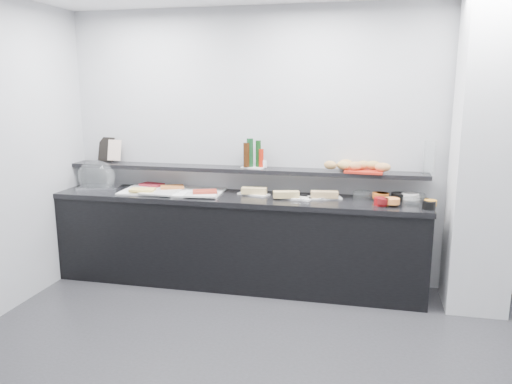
% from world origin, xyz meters
% --- Properties ---
extents(back_wall, '(5.00, 0.02, 2.70)m').
position_xyz_m(back_wall, '(0.00, 2.00, 1.35)').
color(back_wall, '#ADAFB4').
rests_on(back_wall, ground).
extents(column, '(0.50, 0.50, 2.70)m').
position_xyz_m(column, '(1.50, 1.65, 1.35)').
color(column, silver).
rests_on(column, ground).
extents(buffet_cabinet, '(3.60, 0.60, 0.85)m').
position_xyz_m(buffet_cabinet, '(-0.70, 1.70, 0.42)').
color(buffet_cabinet, black).
rests_on(buffet_cabinet, ground).
extents(counter_top, '(3.62, 0.62, 0.05)m').
position_xyz_m(counter_top, '(-0.70, 1.70, 0.88)').
color(counter_top, black).
rests_on(counter_top, buffet_cabinet).
extents(wall_shelf, '(3.60, 0.25, 0.04)m').
position_xyz_m(wall_shelf, '(-0.70, 1.88, 1.13)').
color(wall_shelf, black).
rests_on(wall_shelf, back_wall).
extents(cloche_base, '(0.45, 0.34, 0.04)m').
position_xyz_m(cloche_base, '(-2.15, 1.68, 0.92)').
color(cloche_base, silver).
rests_on(cloche_base, counter_top).
extents(cloche_dome, '(0.43, 0.30, 0.34)m').
position_xyz_m(cloche_dome, '(-2.21, 1.73, 1.03)').
color(cloche_dome, white).
rests_on(cloche_dome, cloche_base).
extents(linen_runner, '(1.04, 0.53, 0.01)m').
position_xyz_m(linen_runner, '(-1.37, 1.74, 0.91)').
color(linen_runner, white).
rests_on(linen_runner, counter_top).
extents(platter_meat_a, '(0.32, 0.27, 0.01)m').
position_xyz_m(platter_meat_a, '(-1.70, 1.82, 0.92)').
color(platter_meat_a, white).
rests_on(platter_meat_a, linen_runner).
extents(food_meat_a, '(0.25, 0.19, 0.02)m').
position_xyz_m(food_meat_a, '(-1.65, 1.86, 0.94)').
color(food_meat_a, maroon).
rests_on(food_meat_a, platter_meat_a).
extents(platter_salmon, '(0.27, 0.18, 0.01)m').
position_xyz_m(platter_salmon, '(-1.42, 1.79, 0.92)').
color(platter_salmon, silver).
rests_on(platter_salmon, linen_runner).
extents(food_salmon, '(0.27, 0.23, 0.02)m').
position_xyz_m(food_salmon, '(-1.40, 1.79, 0.94)').
color(food_salmon, '#C96729').
rests_on(food_salmon, platter_salmon).
extents(platter_cheese, '(0.35, 0.25, 0.01)m').
position_xyz_m(platter_cheese, '(-1.46, 1.57, 0.92)').
color(platter_cheese, silver).
rests_on(platter_cheese, linen_runner).
extents(food_cheese, '(0.26, 0.19, 0.02)m').
position_xyz_m(food_cheese, '(-1.63, 1.58, 0.94)').
color(food_cheese, '#F9D361').
rests_on(food_cheese, platter_cheese).
extents(platter_meat_b, '(0.32, 0.23, 0.01)m').
position_xyz_m(platter_meat_b, '(-1.02, 1.56, 0.92)').
color(platter_meat_b, white).
rests_on(platter_meat_b, linen_runner).
extents(food_meat_b, '(0.27, 0.22, 0.02)m').
position_xyz_m(food_meat_b, '(-1.00, 1.64, 0.94)').
color(food_meat_b, maroon).
rests_on(food_meat_b, platter_meat_b).
extents(sandwich_plate_left, '(0.33, 0.22, 0.01)m').
position_xyz_m(sandwich_plate_left, '(-0.55, 1.77, 0.91)').
color(sandwich_plate_left, white).
rests_on(sandwich_plate_left, counter_top).
extents(sandwich_food_left, '(0.25, 0.11, 0.06)m').
position_xyz_m(sandwich_food_left, '(-0.54, 1.76, 0.94)').
color(sandwich_food_left, tan).
rests_on(sandwich_food_left, sandwich_plate_left).
extents(tongs_left, '(0.15, 0.06, 0.01)m').
position_xyz_m(tongs_left, '(-0.50, 1.74, 0.92)').
color(tongs_left, silver).
rests_on(tongs_left, sandwich_plate_left).
extents(sandwich_plate_mid, '(0.34, 0.20, 0.01)m').
position_xyz_m(sandwich_plate_mid, '(-0.12, 1.69, 0.91)').
color(sandwich_plate_mid, white).
rests_on(sandwich_plate_mid, counter_top).
extents(sandwich_food_mid, '(0.26, 0.15, 0.06)m').
position_xyz_m(sandwich_food_mid, '(-0.21, 1.66, 0.94)').
color(sandwich_food_mid, tan).
rests_on(sandwich_food_mid, sandwich_plate_mid).
extents(tongs_mid, '(0.16, 0.02, 0.01)m').
position_xyz_m(tongs_mid, '(-0.07, 1.60, 0.92)').
color(tongs_mid, '#B5B6BC').
rests_on(tongs_mid, sandwich_plate_mid).
extents(sandwich_plate_right, '(0.34, 0.21, 0.01)m').
position_xyz_m(sandwich_plate_right, '(0.15, 1.76, 0.91)').
color(sandwich_plate_right, white).
rests_on(sandwich_plate_right, counter_top).
extents(sandwich_food_right, '(0.27, 0.13, 0.06)m').
position_xyz_m(sandwich_food_right, '(0.15, 1.74, 0.94)').
color(sandwich_food_right, tan).
rests_on(sandwich_food_right, sandwich_plate_right).
extents(tongs_right, '(0.13, 0.10, 0.01)m').
position_xyz_m(tongs_right, '(0.16, 1.70, 0.92)').
color(tongs_right, silver).
rests_on(tongs_right, sandwich_plate_right).
extents(bowl_glass_fruit, '(0.21, 0.21, 0.07)m').
position_xyz_m(bowl_glass_fruit, '(0.50, 1.83, 0.94)').
color(bowl_glass_fruit, white).
rests_on(bowl_glass_fruit, counter_top).
extents(fill_glass_fruit, '(0.17, 0.17, 0.05)m').
position_xyz_m(fill_glass_fruit, '(0.66, 1.79, 0.95)').
color(fill_glass_fruit, '#C75A1B').
rests_on(fill_glass_fruit, bowl_glass_fruit).
extents(bowl_black_jam, '(0.17, 0.17, 0.07)m').
position_xyz_m(bowl_black_jam, '(0.83, 1.84, 0.94)').
color(bowl_black_jam, black).
rests_on(bowl_black_jam, counter_top).
extents(fill_black_jam, '(0.14, 0.14, 0.05)m').
position_xyz_m(fill_black_jam, '(0.68, 1.79, 0.95)').
color(fill_black_jam, '#610D13').
rests_on(fill_black_jam, bowl_black_jam).
extents(bowl_glass_cream, '(0.24, 0.24, 0.07)m').
position_xyz_m(bowl_glass_cream, '(0.98, 1.83, 0.94)').
color(bowl_glass_cream, white).
rests_on(bowl_glass_cream, counter_top).
extents(fill_glass_cream, '(0.20, 0.20, 0.05)m').
position_xyz_m(fill_glass_cream, '(0.93, 1.82, 0.95)').
color(fill_glass_cream, silver).
rests_on(fill_glass_cream, bowl_glass_cream).
extents(bowl_red_jam, '(0.15, 0.15, 0.07)m').
position_xyz_m(bowl_red_jam, '(0.66, 1.59, 0.94)').
color(bowl_red_jam, maroon).
rests_on(bowl_red_jam, counter_top).
extents(fill_red_jam, '(0.11, 0.11, 0.05)m').
position_xyz_m(fill_red_jam, '(0.68, 1.56, 0.95)').
color(fill_red_jam, '#5E0D10').
rests_on(fill_red_jam, bowl_red_jam).
extents(bowl_glass_salmon, '(0.17, 0.17, 0.07)m').
position_xyz_m(bowl_glass_salmon, '(0.92, 1.63, 0.94)').
color(bowl_glass_salmon, white).
rests_on(bowl_glass_salmon, counter_top).
extents(fill_glass_salmon, '(0.17, 0.17, 0.05)m').
position_xyz_m(fill_glass_salmon, '(0.75, 1.58, 0.95)').
color(fill_glass_salmon, orange).
rests_on(fill_glass_salmon, bowl_glass_salmon).
extents(bowl_black_fruit, '(0.15, 0.15, 0.07)m').
position_xyz_m(bowl_black_fruit, '(1.06, 1.54, 0.94)').
color(bowl_black_fruit, black).
rests_on(bowl_black_fruit, counter_top).
extents(fill_black_fruit, '(0.12, 0.12, 0.05)m').
position_xyz_m(fill_black_fruit, '(1.08, 1.58, 0.95)').
color(fill_black_fruit, orange).
rests_on(fill_black_fruit, bowl_black_fruit).
extents(framed_print, '(0.21, 0.11, 0.26)m').
position_xyz_m(framed_print, '(-2.21, 1.97, 1.28)').
color(framed_print, black).
rests_on(framed_print, wall_shelf).
extents(print_art, '(0.16, 0.06, 0.22)m').
position_xyz_m(print_art, '(-2.10, 1.93, 1.28)').
color(print_art, beige).
rests_on(print_art, framed_print).
extents(condiment_tray, '(0.25, 0.19, 0.01)m').
position_xyz_m(condiment_tray, '(-0.57, 1.88, 1.16)').
color(condiment_tray, white).
rests_on(condiment_tray, wall_shelf).
extents(bottle_green_a, '(0.06, 0.06, 0.26)m').
position_xyz_m(bottle_green_a, '(-0.53, 1.90, 1.29)').
color(bottle_green_a, '#0F3812').
rests_on(bottle_green_a, condiment_tray).
extents(bottle_brown, '(0.08, 0.08, 0.24)m').
position_xyz_m(bottle_brown, '(-0.64, 1.85, 1.28)').
color(bottle_brown, '#361B09').
rests_on(bottle_brown, condiment_tray).
extents(bottle_green_b, '(0.08, 0.08, 0.28)m').
position_xyz_m(bottle_green_b, '(-0.61, 1.88, 1.30)').
color(bottle_green_b, '#0F3A1A').
rests_on(bottle_green_b, condiment_tray).
extents(bottle_hot, '(0.06, 0.06, 0.18)m').
position_xyz_m(bottle_hot, '(-0.49, 1.88, 1.25)').
color(bottle_hot, '#B01F0C').
rests_on(bottle_hot, condiment_tray).
extents(shaker_salt, '(0.04, 0.04, 0.07)m').
position_xyz_m(shaker_salt, '(-0.45, 1.89, 1.20)').
color(shaker_salt, silver).
rests_on(shaker_salt, condiment_tray).
extents(shaker_pepper, '(0.03, 0.03, 0.07)m').
position_xyz_m(shaker_pepper, '(-0.46, 1.87, 1.20)').
color(shaker_pepper, white).
rests_on(shaker_pepper, condiment_tray).
extents(bread_tray, '(0.37, 0.27, 0.02)m').
position_xyz_m(bread_tray, '(0.50, 1.86, 1.16)').
color(bread_tray, '#B52213').
rests_on(bread_tray, wall_shelf).
extents(bread_roll_nw, '(0.15, 0.11, 0.08)m').
position_xyz_m(bread_roll_nw, '(0.32, 1.96, 1.21)').
color(bread_roll_nw, tan).
rests_on(bread_roll_nw, bread_tray).
extents(bread_roll_n, '(0.15, 0.12, 0.08)m').
position_xyz_m(bread_roll_n, '(0.49, 1.92, 1.21)').
color(bread_roll_n, tan).
rests_on(bread_roll_n, bread_tray).
extents(bread_roll_sw, '(0.15, 0.13, 0.08)m').
position_xyz_m(bread_roll_sw, '(0.19, 1.84, 1.21)').
color(bread_roll_sw, '#B17E43').
rests_on(bread_roll_sw, bread_tray).
extents(bread_roll_s, '(0.15, 0.12, 0.08)m').
position_xyz_m(bread_roll_s, '(0.42, 1.84, 1.21)').
color(bread_roll_s, '#C6854B').
rests_on(bread_roll_s, bread_tray).
extents(bread_roll_se, '(0.16, 0.12, 0.08)m').
position_xyz_m(bread_roll_se, '(0.67, 1.82, 1.21)').
color(bread_roll_se, '#C6864B').
rests_on(bread_roll_se, bread_tray).
extents(bread_roll_midw, '(0.16, 0.13, 0.08)m').
position_xyz_m(bread_roll_midw, '(0.31, 1.85, 1.21)').
color(bread_roll_midw, tan).
rests_on(bread_roll_midw, bread_tray).
extents(bread_roll_mide, '(0.17, 0.13, 0.08)m').
position_xyz_m(bread_roll_mide, '(0.58, 1.92, 1.21)').
color(bread_roll_mide, '#B48B44').
rests_on(bread_roll_mide, bread_tray).
extents(carafe, '(0.12, 0.12, 0.30)m').
position_xyz_m(carafe, '(1.08, 1.90, 1.30)').
color(carafe, white).
rests_on(carafe, wall_shelf).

